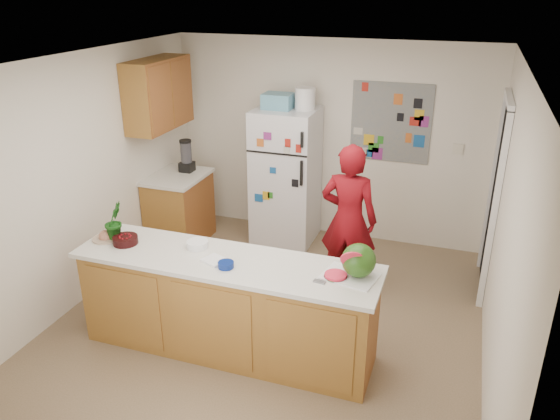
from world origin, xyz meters
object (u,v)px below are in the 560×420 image
(watermelon, at_px, (359,260))
(cherry_bowl, at_px, (125,240))
(refrigerator, at_px, (286,176))
(person, at_px, (349,220))

(watermelon, xyz_separation_m, cherry_bowl, (-2.11, -0.09, -0.11))
(cherry_bowl, bearing_deg, refrigerator, 73.12)
(watermelon, bearing_deg, cherry_bowl, -177.47)
(refrigerator, height_order, person, refrigerator)
(refrigerator, bearing_deg, cherry_bowl, -106.88)
(person, bearing_deg, refrigerator, -42.90)
(watermelon, distance_m, cherry_bowl, 2.11)
(refrigerator, xyz_separation_m, cherry_bowl, (-0.73, -2.39, 0.11))
(person, xyz_separation_m, cherry_bowl, (-1.75, -1.40, 0.14))
(person, height_order, cherry_bowl, person)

